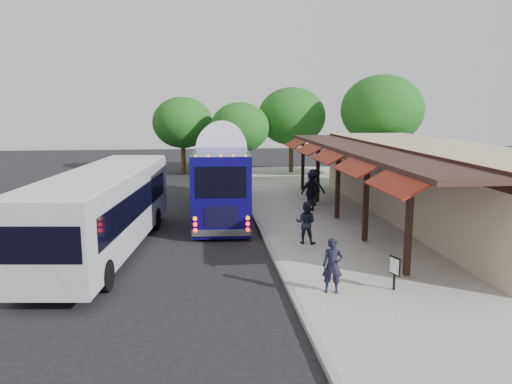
{
  "coord_description": "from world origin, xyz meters",
  "views": [
    {
      "loc": [
        -2.49,
        -18.2,
        5.42
      ],
      "look_at": [
        -0.2,
        2.41,
        1.8
      ],
      "focal_mm": 35.0,
      "sensor_mm": 36.0,
      "label": 1
    }
  ],
  "objects_px": {
    "coach_bus": "(222,174)",
    "ped_b": "(306,223)",
    "city_bus": "(105,207)",
    "ped_c": "(311,192)",
    "ped_d": "(313,187)",
    "ped_a": "(333,266)",
    "sign_board": "(395,268)"
  },
  "relations": [
    {
      "from": "coach_bus",
      "to": "ped_b",
      "type": "bearing_deg",
      "value": -63.6
    },
    {
      "from": "city_bus",
      "to": "ped_b",
      "type": "relative_size",
      "value": 7.16
    },
    {
      "from": "ped_a",
      "to": "sign_board",
      "type": "distance_m",
      "value": 1.84
    },
    {
      "from": "ped_a",
      "to": "ped_b",
      "type": "height_order",
      "value": "ped_b"
    },
    {
      "from": "ped_c",
      "to": "ped_d",
      "type": "bearing_deg",
      "value": -132.48
    },
    {
      "from": "coach_bus",
      "to": "ped_a",
      "type": "distance_m",
      "value": 12.14
    },
    {
      "from": "city_bus",
      "to": "ped_c",
      "type": "bearing_deg",
      "value": 38.45
    },
    {
      "from": "coach_bus",
      "to": "sign_board",
      "type": "relative_size",
      "value": 11.76
    },
    {
      "from": "ped_c",
      "to": "ped_d",
      "type": "xyz_separation_m",
      "value": [
        0.44,
        1.39,
        0.01
      ]
    },
    {
      "from": "ped_d",
      "to": "coach_bus",
      "type": "bearing_deg",
      "value": 17.79
    },
    {
      "from": "coach_bus",
      "to": "ped_d",
      "type": "xyz_separation_m",
      "value": [
        4.85,
        0.54,
        -0.85
      ]
    },
    {
      "from": "ped_b",
      "to": "city_bus",
      "type": "bearing_deg",
      "value": 23.28
    },
    {
      "from": "sign_board",
      "to": "ped_d",
      "type": "bearing_deg",
      "value": 69.15
    },
    {
      "from": "sign_board",
      "to": "ped_a",
      "type": "bearing_deg",
      "value": 161.07
    },
    {
      "from": "ped_a",
      "to": "ped_c",
      "type": "height_order",
      "value": "ped_c"
    },
    {
      "from": "coach_bus",
      "to": "ped_c",
      "type": "height_order",
      "value": "coach_bus"
    },
    {
      "from": "coach_bus",
      "to": "ped_b",
      "type": "relative_size",
      "value": 7.13
    },
    {
      "from": "city_bus",
      "to": "ped_d",
      "type": "height_order",
      "value": "city_bus"
    },
    {
      "from": "city_bus",
      "to": "sign_board",
      "type": "xyz_separation_m",
      "value": [
        9.03,
        -5.31,
        -0.88
      ]
    },
    {
      "from": "ped_a",
      "to": "ped_b",
      "type": "distance_m",
      "value": 5.15
    },
    {
      "from": "city_bus",
      "to": "ped_b",
      "type": "xyz_separation_m",
      "value": [
        7.51,
        -0.17,
        -0.74
      ]
    },
    {
      "from": "ped_b",
      "to": "ped_c",
      "type": "relative_size",
      "value": 0.84
    },
    {
      "from": "ped_c",
      "to": "sign_board",
      "type": "bearing_deg",
      "value": 65.37
    },
    {
      "from": "ped_c",
      "to": "ped_d",
      "type": "distance_m",
      "value": 1.46
    },
    {
      "from": "ped_c",
      "to": "sign_board",
      "type": "xyz_separation_m",
      "value": [
        0.03,
        -10.97,
        -0.3
      ]
    },
    {
      "from": "ped_d",
      "to": "sign_board",
      "type": "height_order",
      "value": "ped_d"
    },
    {
      "from": "coach_bus",
      "to": "ped_d",
      "type": "height_order",
      "value": "coach_bus"
    },
    {
      "from": "coach_bus",
      "to": "city_bus",
      "type": "xyz_separation_m",
      "value": [
        -4.59,
        -6.51,
        -0.28
      ]
    },
    {
      "from": "ped_a",
      "to": "ped_d",
      "type": "xyz_separation_m",
      "value": [
        2.25,
        12.36,
        0.18
      ]
    },
    {
      "from": "city_bus",
      "to": "sign_board",
      "type": "height_order",
      "value": "city_bus"
    },
    {
      "from": "ped_c",
      "to": "sign_board",
      "type": "relative_size",
      "value": 1.95
    },
    {
      "from": "coach_bus",
      "to": "ped_c",
      "type": "bearing_deg",
      "value": -8.1
    }
  ]
}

